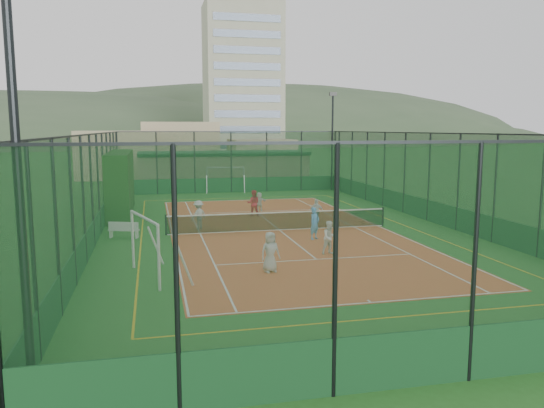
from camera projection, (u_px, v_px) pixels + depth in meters
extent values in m
plane|color=#286121|center=(279.00, 230.00, 27.57)|extent=(300.00, 300.00, 0.00)
cube|color=#CB532D|center=(279.00, 230.00, 27.57)|extent=(11.17, 23.97, 0.01)
cube|color=beige|center=(242.00, 80.00, 107.24)|extent=(15.00, 12.00, 30.00)
cube|color=black|center=(121.00, 183.00, 32.70)|extent=(1.31, 8.74, 3.82)
imported|color=silver|center=(270.00, 252.00, 19.46)|extent=(0.81, 0.61, 1.50)
imported|color=#539BEC|center=(315.00, 223.00, 25.24)|extent=(0.66, 0.60, 1.52)
imported|color=white|center=(330.00, 238.00, 22.21)|extent=(0.76, 0.63, 1.42)
imported|color=silver|center=(199.00, 215.00, 27.73)|extent=(1.12, 1.05, 1.52)
imported|color=white|center=(316.00, 212.00, 29.15)|extent=(0.88, 0.51, 1.40)
imported|color=silver|center=(259.00, 202.00, 33.80)|extent=(1.17, 0.64, 1.21)
imported|color=red|center=(253.00, 203.00, 31.80)|extent=(0.89, 0.76, 1.59)
sphere|color=#CCE033|center=(247.00, 227.00, 28.32)|extent=(0.07, 0.07, 0.07)
sphere|color=#CCE033|center=(248.00, 229.00, 27.77)|extent=(0.07, 0.07, 0.07)
sphere|color=#CCE033|center=(308.00, 222.00, 29.86)|extent=(0.07, 0.07, 0.07)
sphere|color=#CCE033|center=(331.00, 221.00, 29.97)|extent=(0.07, 0.07, 0.07)
sphere|color=#CCE033|center=(291.00, 222.00, 29.69)|extent=(0.07, 0.07, 0.07)
sphere|color=#CCE033|center=(221.00, 228.00, 27.97)|extent=(0.07, 0.07, 0.07)
sphere|color=#CCE033|center=(212.00, 225.00, 28.92)|extent=(0.07, 0.07, 0.07)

